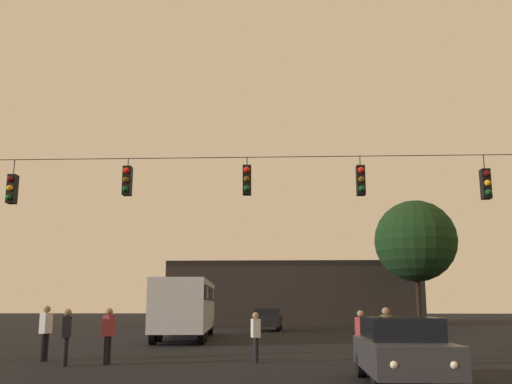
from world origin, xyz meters
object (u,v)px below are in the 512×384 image
Objects in this scene: tree_left_silhouette at (415,241)px; pedestrian_crossing_right at (46,329)px; pedestrian_near_bus at (67,333)px; pedestrian_trailing at (256,334)px; car_near_right at (402,349)px; pedestrian_crossing_center at (386,333)px; pedestrian_far_side at (108,332)px; city_bus at (186,303)px; car_far_left at (268,319)px; pedestrian_crossing_left at (361,333)px.

pedestrian_crossing_right is at bearing -125.68° from tree_left_silhouette.
pedestrian_trailing is (5.63, 1.33, -0.08)m from pedestrian_near_bus.
pedestrian_crossing_center is (0.35, 3.90, 0.18)m from car_near_right.
pedestrian_near_bus is 0.99× the size of pedestrian_far_side.
pedestrian_crossing_right is 0.18× the size of tree_left_silhouette.
pedestrian_crossing_center is 9.60m from pedestrian_near_bus.
city_bus is at bearing 77.42° from pedestrian_crossing_right.
pedestrian_near_bus is at bearing -178.33° from pedestrian_crossing_center.
pedestrian_crossing_center reaches higher than car_far_left.
pedestrian_crossing_center is 27.76m from tree_left_silhouette.
tree_left_silhouette reaches higher than city_bus.
car_near_right is 9.93m from pedestrian_near_bus.
pedestrian_far_side is at bearing -170.53° from pedestrian_trailing.
city_bus is at bearing 121.78° from pedestrian_crossing_center.
pedestrian_trailing is (0.07, -22.02, 0.08)m from car_far_left.
city_bus reaches higher than pedestrian_crossing_left.
car_near_right is at bearing -21.41° from pedestrian_near_bus.
pedestrian_trailing is at bearing 165.07° from pedestrian_crossing_center.
car_far_left is 22.02m from pedestrian_trailing.
tree_left_silhouette is at bearing 40.48° from city_bus.
pedestrian_crossing_center is at bearing -105.25° from tree_left_silhouette.
pedestrian_far_side is (1.10, 0.58, 0.01)m from pedestrian_near_bus.
car_far_left is 2.49× the size of pedestrian_crossing_right.
tree_left_silhouette is at bearing 76.01° from car_near_right.
pedestrian_near_bus is (1.24, -1.47, -0.06)m from pedestrian_crossing_right.
pedestrian_crossing_left is 10.24m from pedestrian_crossing_right.
car_near_right is 2.54× the size of pedestrian_crossing_center.
pedestrian_far_side is 0.18× the size of tree_left_silhouette.
tree_left_silhouette reaches higher than pedestrian_far_side.
city_bus is 7.14× the size of pedestrian_trailing.
city_bus is 6.55× the size of pedestrian_far_side.
tree_left_silhouette reaches higher than pedestrian_crossing_left.
pedestrian_crossing_center is 4.10m from pedestrian_trailing.
pedestrian_near_bus is 1.24m from pedestrian_far_side.
car_near_right is 6.13m from pedestrian_trailing.
car_far_left is 2.59× the size of pedestrian_far_side.
pedestrian_crossing_left is 3.37m from pedestrian_trailing.
pedestrian_crossing_left is at bearing 6.40° from pedestrian_far_side.
pedestrian_near_bus is 1.08× the size of pedestrian_trailing.
pedestrian_crossing_center reaches higher than car_near_right.
pedestrian_near_bus is (-9.59, -0.28, -0.02)m from pedestrian_crossing_center.
pedestrian_crossing_center is (4.03, -23.07, 0.18)m from car_far_left.
car_far_left is (4.13, 9.90, -1.07)m from city_bus.
pedestrian_near_bus is (-5.56, -23.35, 0.16)m from car_far_left.
pedestrian_near_bus reaches higher than car_far_left.
pedestrian_near_bus is at bearing -49.77° from pedestrian_crossing_right.
car_near_right is at bearing -65.43° from city_bus.
car_near_right is 2.57× the size of pedestrian_far_side.
pedestrian_crossing_left is 0.94× the size of pedestrian_crossing_center.
pedestrian_crossing_center is 10.90m from pedestrian_crossing_right.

